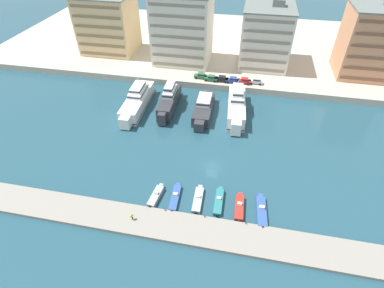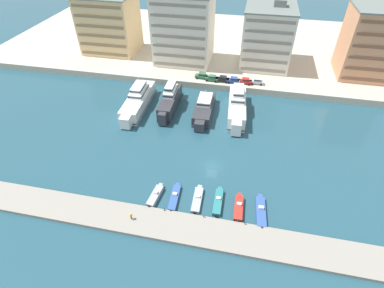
{
  "view_description": "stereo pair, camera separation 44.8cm",
  "coord_description": "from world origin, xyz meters",
  "px_view_note": "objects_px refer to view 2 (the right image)",
  "views": [
    {
      "loc": [
        5.07,
        -48.07,
        46.41
      ],
      "look_at": [
        -5.26,
        3.63,
        2.5
      ],
      "focal_mm": 28.0,
      "sensor_mm": 36.0,
      "label": 1
    },
    {
      "loc": [
        5.51,
        -47.98,
        46.41
      ],
      "look_at": [
        -5.26,
        3.63,
        2.5
      ],
      "focal_mm": 28.0,
      "sensor_mm": 36.0,
      "label": 2
    }
  ],
  "objects_px": {
    "yacht_white_far_left": "(138,100)",
    "car_green_left": "(212,78)",
    "motorboat_blue_center_right": "(261,211)",
    "car_silver_center_right": "(257,81)",
    "car_black_mid_left": "(223,79)",
    "pedestrian_near_edge": "(131,216)",
    "motorboat_red_center": "(239,208)",
    "car_red_center": "(245,81)",
    "yacht_charcoal_mid_left": "(204,108)",
    "yacht_white_center_left": "(237,105)",
    "motorboat_grey_mid_left": "(197,199)",
    "motorboat_teal_center_left": "(218,202)",
    "car_blue_center_left": "(234,80)",
    "motorboat_blue_left": "(175,197)",
    "motorboat_grey_far_left": "(155,196)",
    "yacht_charcoal_left": "(170,100)",
    "car_green_far_left": "(202,76)"
  },
  "relations": [
    {
      "from": "motorboat_blue_center_right",
      "to": "car_green_far_left",
      "type": "distance_m",
      "value": 51.32
    },
    {
      "from": "car_blue_center_left",
      "to": "motorboat_blue_left",
      "type": "bearing_deg",
      "value": -98.42
    },
    {
      "from": "yacht_charcoal_left",
      "to": "motorboat_red_center",
      "type": "xyz_separation_m",
      "value": [
        22.02,
        -31.82,
        -1.99
      ]
    },
    {
      "from": "car_red_center",
      "to": "yacht_white_center_left",
      "type": "bearing_deg",
      "value": -94.89
    },
    {
      "from": "yacht_white_center_left",
      "to": "car_green_left",
      "type": "relative_size",
      "value": 5.01
    },
    {
      "from": "car_black_mid_left",
      "to": "car_green_far_left",
      "type": "bearing_deg",
      "value": 173.09
    },
    {
      "from": "motorboat_blue_left",
      "to": "motorboat_grey_mid_left",
      "type": "bearing_deg",
      "value": 4.91
    },
    {
      "from": "motorboat_red_center",
      "to": "car_red_center",
      "type": "xyz_separation_m",
      "value": [
        -2.29,
        46.55,
        2.48
      ]
    },
    {
      "from": "yacht_white_center_left",
      "to": "car_green_far_left",
      "type": "height_order",
      "value": "yacht_white_center_left"
    },
    {
      "from": "yacht_white_center_left",
      "to": "motorboat_grey_mid_left",
      "type": "relative_size",
      "value": 2.92
    },
    {
      "from": "motorboat_teal_center_left",
      "to": "yacht_white_center_left",
      "type": "bearing_deg",
      "value": 88.96
    },
    {
      "from": "car_red_center",
      "to": "motorboat_blue_center_right",
      "type": "bearing_deg",
      "value": -82.07
    },
    {
      "from": "yacht_white_far_left",
      "to": "yacht_white_center_left",
      "type": "relative_size",
      "value": 1.03
    },
    {
      "from": "yacht_charcoal_mid_left",
      "to": "car_green_left",
      "type": "xyz_separation_m",
      "value": [
        -0.27,
        15.34,
        1.28
      ]
    },
    {
      "from": "pedestrian_near_edge",
      "to": "yacht_charcoal_left",
      "type": "bearing_deg",
      "value": 94.45
    },
    {
      "from": "yacht_white_far_left",
      "to": "pedestrian_near_edge",
      "type": "height_order",
      "value": "yacht_white_far_left"
    },
    {
      "from": "motorboat_blue_left",
      "to": "car_red_center",
      "type": "distance_m",
      "value": 47.66
    },
    {
      "from": "motorboat_grey_mid_left",
      "to": "motorboat_teal_center_left",
      "type": "bearing_deg",
      "value": 2.98
    },
    {
      "from": "yacht_charcoal_mid_left",
      "to": "yacht_white_center_left",
      "type": "bearing_deg",
      "value": 12.06
    },
    {
      "from": "motorboat_grey_mid_left",
      "to": "car_blue_center_left",
      "type": "height_order",
      "value": "car_blue_center_left"
    },
    {
      "from": "yacht_white_far_left",
      "to": "car_green_left",
      "type": "bearing_deg",
      "value": 40.78
    },
    {
      "from": "yacht_white_center_left",
      "to": "car_green_left",
      "type": "bearing_deg",
      "value": 123.73
    },
    {
      "from": "motorboat_blue_left",
      "to": "car_red_center",
      "type": "bearing_deg",
      "value": 77.44
    },
    {
      "from": "car_silver_center_right",
      "to": "motorboat_teal_center_left",
      "type": "bearing_deg",
      "value": -96.5
    },
    {
      "from": "yacht_white_center_left",
      "to": "car_black_mid_left",
      "type": "distance_m",
      "value": 14.77
    },
    {
      "from": "car_black_mid_left",
      "to": "pedestrian_near_edge",
      "type": "distance_m",
      "value": 54.12
    },
    {
      "from": "yacht_white_far_left",
      "to": "motorboat_teal_center_left",
      "type": "xyz_separation_m",
      "value": [
        26.87,
        -29.73,
        -1.82
      ]
    },
    {
      "from": "motorboat_grey_far_left",
      "to": "car_blue_center_left",
      "type": "distance_m",
      "value": 48.09
    },
    {
      "from": "motorboat_grey_mid_left",
      "to": "motorboat_teal_center_left",
      "type": "distance_m",
      "value": 4.07
    },
    {
      "from": "car_green_left",
      "to": "car_black_mid_left",
      "type": "relative_size",
      "value": 1.01
    },
    {
      "from": "motorboat_red_center",
      "to": "pedestrian_near_edge",
      "type": "bearing_deg",
      "value": -160.61
    },
    {
      "from": "yacht_white_far_left",
      "to": "motorboat_grey_far_left",
      "type": "distance_m",
      "value": 34.1
    },
    {
      "from": "motorboat_grey_mid_left",
      "to": "pedestrian_near_edge",
      "type": "xyz_separation_m",
      "value": [
        -10.9,
        -7.18,
        1.24
      ]
    },
    {
      "from": "yacht_charcoal_mid_left",
      "to": "car_green_left",
      "type": "relative_size",
      "value": 4.18
    },
    {
      "from": "motorboat_teal_center_left",
      "to": "car_red_center",
      "type": "xyz_separation_m",
      "value": [
        1.75,
        45.85,
        2.54
      ]
    },
    {
      "from": "motorboat_teal_center_left",
      "to": "car_red_center",
      "type": "height_order",
      "value": "car_red_center"
    },
    {
      "from": "car_green_left",
      "to": "car_silver_center_right",
      "type": "relative_size",
      "value": 1.01
    },
    {
      "from": "motorboat_red_center",
      "to": "motorboat_blue_left",
      "type": "bearing_deg",
      "value": 179.54
    },
    {
      "from": "yacht_charcoal_mid_left",
      "to": "motorboat_teal_center_left",
      "type": "height_order",
      "value": "yacht_charcoal_mid_left"
    },
    {
      "from": "car_red_center",
      "to": "car_silver_center_right",
      "type": "distance_m",
      "value": 3.6
    },
    {
      "from": "yacht_white_center_left",
      "to": "car_silver_center_right",
      "type": "relative_size",
      "value": 5.08
    },
    {
      "from": "motorboat_blue_center_right",
      "to": "car_silver_center_right",
      "type": "height_order",
      "value": "car_silver_center_right"
    },
    {
      "from": "motorboat_teal_center_left",
      "to": "motorboat_blue_center_right",
      "type": "relative_size",
      "value": 0.9
    },
    {
      "from": "yacht_charcoal_mid_left",
      "to": "motorboat_blue_left",
      "type": "xyz_separation_m",
      "value": [
        -0.45,
        -30.92,
        -1.35
      ]
    },
    {
      "from": "car_blue_center_left",
      "to": "car_silver_center_right",
      "type": "xyz_separation_m",
      "value": [
        7.03,
        0.76,
        0.0
      ]
    },
    {
      "from": "motorboat_blue_left",
      "to": "car_blue_center_left",
      "type": "distance_m",
      "value": 46.91
    },
    {
      "from": "yacht_charcoal_left",
      "to": "car_green_far_left",
      "type": "bearing_deg",
      "value": 68.17
    },
    {
      "from": "motorboat_red_center",
      "to": "car_black_mid_left",
      "type": "bearing_deg",
      "value": 101.14
    },
    {
      "from": "car_green_left",
      "to": "motorboat_blue_center_right",
      "type": "bearing_deg",
      "value": -70.21
    },
    {
      "from": "motorboat_teal_center_left",
      "to": "motorboat_red_center",
      "type": "xyz_separation_m",
      "value": [
        4.05,
        -0.7,
        0.06
      ]
    }
  ]
}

